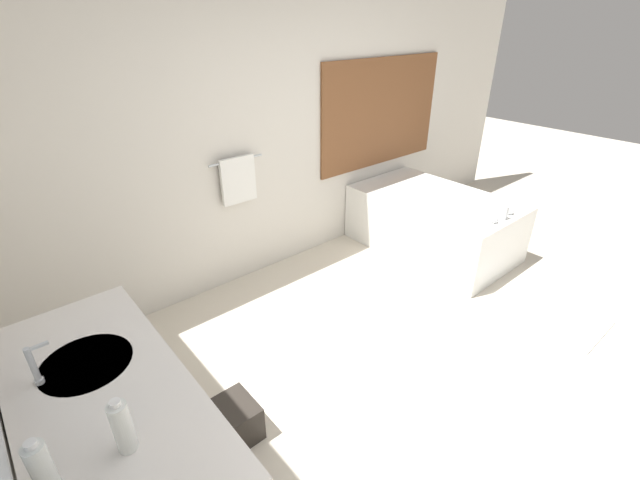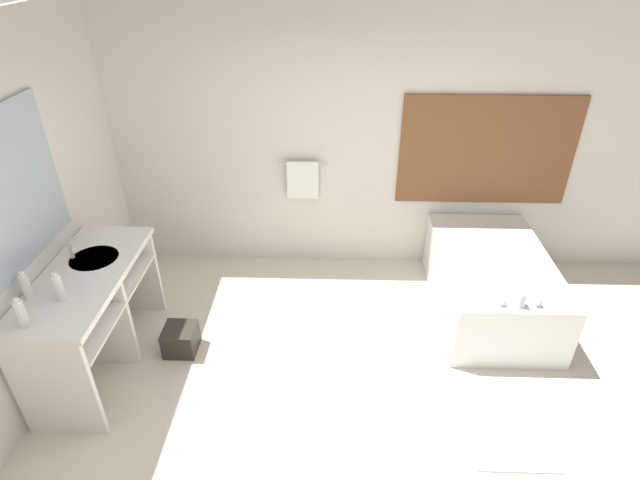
# 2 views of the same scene
# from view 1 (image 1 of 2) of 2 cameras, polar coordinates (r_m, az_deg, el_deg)

# --- Properties ---
(ground_plane) EXTENTS (16.00, 16.00, 0.00)m
(ground_plane) POSITION_cam_1_polar(r_m,az_deg,el_deg) (3.13, 18.37, -19.26)
(ground_plane) COLOR beige
(ground_plane) RESTS_ON ground
(wall_back_with_blinds) EXTENTS (7.40, 0.13, 2.70)m
(wall_back_with_blinds) POSITION_cam_1_polar(r_m,az_deg,el_deg) (3.85, -7.32, 14.53)
(wall_back_with_blinds) COLOR silver
(wall_back_with_blinds) RESTS_ON ground_plane
(vanity_counter) EXTENTS (0.62, 1.44, 0.91)m
(vanity_counter) POSITION_cam_1_polar(r_m,az_deg,el_deg) (2.17, -25.75, -21.85)
(vanity_counter) COLOR white
(vanity_counter) RESTS_ON ground_plane
(sink_faucet) EXTENTS (0.09, 0.04, 0.18)m
(sink_faucet) POSITION_cam_1_polar(r_m,az_deg,el_deg) (2.09, -33.81, -13.82)
(sink_faucet) COLOR silver
(sink_faucet) RESTS_ON vanity_counter
(bathtub) EXTENTS (0.98, 1.62, 0.72)m
(bathtub) POSITION_cam_1_polar(r_m,az_deg,el_deg) (4.60, 14.88, 2.61)
(bathtub) COLOR white
(bathtub) RESTS_ON ground_plane
(water_bottle_1) EXTENTS (0.07, 0.07, 0.22)m
(water_bottle_1) POSITION_cam_1_polar(r_m,az_deg,el_deg) (1.68, -24.85, -21.64)
(water_bottle_1) COLOR silver
(water_bottle_1) RESTS_ON vanity_counter
(water_bottle_2) EXTENTS (0.07, 0.07, 0.22)m
(water_bottle_2) POSITION_cam_1_polar(r_m,az_deg,el_deg) (1.68, -33.10, -24.13)
(water_bottle_2) COLOR silver
(water_bottle_2) RESTS_ON vanity_counter
(waste_bin) EXTENTS (0.27, 0.27, 0.24)m
(waste_bin) POSITION_cam_1_polar(r_m,az_deg,el_deg) (2.76, -11.53, -22.66)
(waste_bin) COLOR #2D2823
(waste_bin) RESTS_ON ground_plane
(bath_mat) EXTENTS (0.58, 0.82, 0.02)m
(bath_mat) POSITION_cam_1_polar(r_m,az_deg,el_deg) (4.10, 28.12, -8.60)
(bath_mat) COLOR white
(bath_mat) RESTS_ON ground_plane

